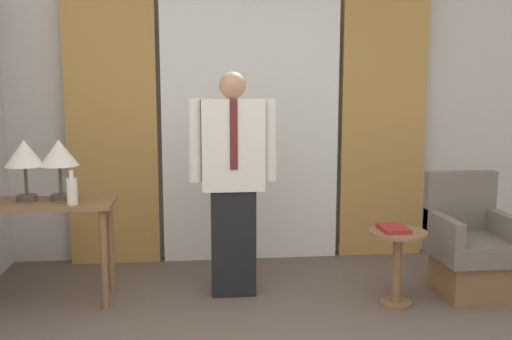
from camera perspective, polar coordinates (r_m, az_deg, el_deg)
The scene contains 12 objects.
wall_back at distance 5.32m, azimuth -0.66°, elevation 5.69°, with size 10.00×0.06×2.70m.
curtain_sheer_center at distance 5.20m, azimuth -0.52°, elevation 4.96°, with size 1.61×0.06×2.58m.
curtain_drape_left at distance 5.22m, azimuth -14.23°, elevation 4.71°, with size 0.79×0.06×2.58m.
curtain_drape_right at distance 5.46m, azimuth 12.60°, elevation 4.93°, with size 0.79×0.06×2.58m.
desk at distance 4.47m, azimuth -20.54°, elevation -4.82°, with size 1.03×0.47×0.77m.
table_lamp_left at distance 4.49m, azimuth -22.15°, elevation 1.33°, with size 0.28×0.28×0.45m.
table_lamp_right at distance 4.43m, azimuth -19.08°, elevation 1.40°, with size 0.28×0.28×0.45m.
bottle_by_lamp at distance 4.25m, azimuth -17.92°, elevation -1.98°, with size 0.08×0.08×0.25m.
person at distance 4.32m, azimuth -2.31°, elevation -0.67°, with size 0.67×0.22×1.71m.
armchair at distance 4.75m, azimuth 20.61°, elevation -7.50°, with size 0.57×0.59×0.93m.
side_table at distance 4.34m, azimuth 13.95°, elevation -8.25°, with size 0.42×0.42×0.56m.
book at distance 4.30m, azimuth 13.57°, elevation -5.69°, with size 0.19×0.25×0.03m.
Camera 1 is at (-0.51, -2.37, 1.62)m, focal length 40.00 mm.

